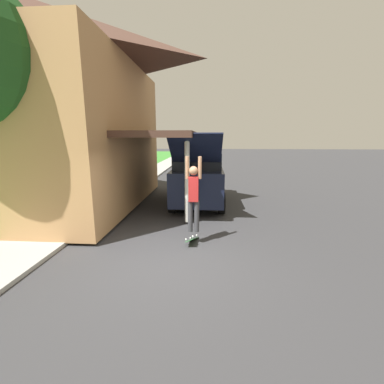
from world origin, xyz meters
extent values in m
plane|color=#333335|center=(0.00, 0.00, 0.00)|extent=(120.00, 120.00, 0.00)
cube|color=#387F2D|center=(-8.00, 6.00, 0.04)|extent=(10.00, 80.00, 0.08)
cube|color=#9E9E99|center=(-3.60, 6.00, 0.05)|extent=(1.80, 80.00, 0.10)
cube|color=tan|center=(-7.24, 4.52, 2.83)|extent=(10.73, 8.02, 5.49)
cube|color=#4C3328|center=(-0.77, 4.52, 2.88)|extent=(2.60, 5.62, 0.20)
cylinder|color=silver|center=(0.33, 2.52, 1.43)|extent=(0.16, 0.16, 2.70)
cube|color=black|center=(0.58, 5.25, 0.99)|extent=(1.93, 4.73, 1.23)
cube|color=black|center=(0.58, 5.37, 1.91)|extent=(1.78, 3.69, 0.62)
cylinder|color=black|center=(-0.35, 6.71, 0.40)|extent=(0.24, 0.79, 0.79)
cylinder|color=black|center=(1.50, 6.71, 0.40)|extent=(0.24, 0.79, 0.79)
cylinder|color=black|center=(-0.35, 3.78, 0.40)|extent=(0.24, 0.79, 0.79)
cylinder|color=black|center=(1.50, 3.78, 0.40)|extent=(0.24, 0.79, 0.79)
cube|color=black|center=(0.58, 2.83, 2.43)|extent=(1.70, 1.39, 0.99)
cube|color=silver|center=(-1.12, 16.94, 0.54)|extent=(1.72, 4.22, 0.69)
cube|color=black|center=(-1.12, 16.84, 1.15)|extent=(1.52, 2.19, 0.54)
cylinder|color=black|center=(-1.95, 18.21, 0.31)|extent=(0.20, 0.61, 0.61)
cylinder|color=black|center=(-0.28, 18.21, 0.31)|extent=(0.20, 0.61, 0.61)
cylinder|color=black|center=(-1.95, 15.68, 0.31)|extent=(0.20, 0.61, 0.61)
cylinder|color=black|center=(-0.28, 15.68, 0.31)|extent=(0.20, 0.61, 0.61)
cylinder|color=#38383D|center=(0.55, 0.92, 0.76)|extent=(0.13, 0.13, 0.83)
cylinder|color=#38383D|center=(0.72, 0.92, 0.76)|extent=(0.13, 0.13, 0.83)
cube|color=#B22323|center=(0.63, 0.92, 1.49)|extent=(0.25, 0.20, 0.64)
sphere|color=#9E7051|center=(0.63, 0.92, 1.96)|extent=(0.23, 0.23, 0.23)
cylinder|color=#9E7051|center=(0.47, 0.92, 2.04)|extent=(0.09, 0.09, 0.57)
cylinder|color=#9E7051|center=(0.79, 0.92, 2.04)|extent=(0.09, 0.09, 0.57)
cube|color=#337F3D|center=(0.60, 0.97, 0.09)|extent=(0.33, 0.77, 0.36)
cylinder|color=silver|center=(0.70, 1.23, 0.11)|extent=(0.03, 0.06, 0.06)
cylinder|color=silver|center=(0.52, 1.23, 0.02)|extent=(0.03, 0.06, 0.06)
cylinder|color=silver|center=(0.63, 0.76, 0.26)|extent=(0.03, 0.06, 0.06)
cylinder|color=silver|center=(0.45, 0.76, 0.18)|extent=(0.03, 0.06, 0.06)
cylinder|color=red|center=(-3.58, 1.22, 0.36)|extent=(0.20, 0.20, 0.52)
sphere|color=red|center=(-3.58, 1.22, 0.70)|extent=(0.18, 0.18, 0.18)
camera|label=1|loc=(1.04, -5.51, 2.78)|focal=24.00mm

